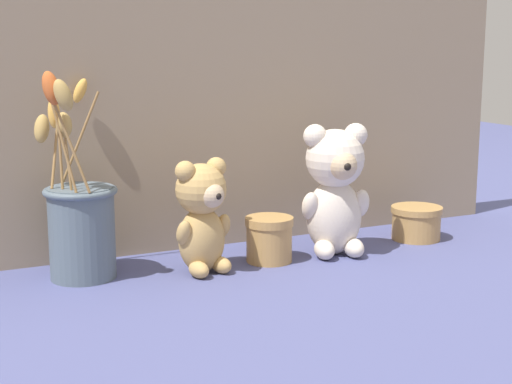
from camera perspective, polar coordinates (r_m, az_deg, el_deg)
ground_plane at (r=1.36m, az=0.36°, el=-5.37°), size 4.00×4.00×0.00m
backdrop_wall at (r=1.46m, az=-2.50°, el=7.50°), size 1.22×0.02×0.59m
teddy_bear_large at (r=1.41m, az=5.78°, el=0.35°), size 0.13×0.12×0.24m
teddy_bear_medium at (r=1.30m, az=-3.93°, el=-1.61°), size 0.11×0.10×0.19m
flower_vase at (r=1.30m, az=-12.67°, el=-2.05°), size 0.13×0.18×0.34m
decorative_tin_tall at (r=1.56m, az=11.58°, el=-2.20°), size 0.10×0.10×0.07m
decorative_tin_short at (r=1.38m, az=0.97°, el=-3.44°), size 0.09×0.09×0.08m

